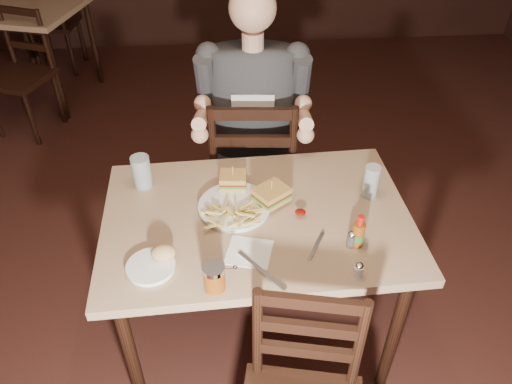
{
  "coord_description": "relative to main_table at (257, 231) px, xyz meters",
  "views": [
    {
      "loc": [
        -0.09,
        -1.5,
        2.08
      ],
      "look_at": [
        0.03,
        -0.0,
        0.85
      ],
      "focal_mm": 35.0,
      "sensor_mm": 36.0,
      "label": 1
    }
  ],
  "objects": [
    {
      "name": "bg_table",
      "position": [
        -1.57,
        2.55,
        -0.01
      ],
      "size": [
        0.99,
        0.99,
        0.77
      ],
      "rotation": [
        0.0,
        0.0,
        -0.28
      ],
      "color": "tan",
      "rests_on": "ground"
    },
    {
      "name": "bg_chair_far",
      "position": [
        -1.57,
        3.1,
        -0.26
      ],
      "size": [
        0.44,
        0.47,
        0.85
      ],
      "primitive_type": null,
      "rotation": [
        0.0,
        0.0,
        3.03
      ],
      "color": "black",
      "rests_on": "ground"
    },
    {
      "name": "diner",
      "position": [
        0.03,
        0.62,
        0.29
      ],
      "size": [
        0.58,
        0.47,
        0.94
      ],
      "primitive_type": null,
      "rotation": [
        0.0,
        0.0,
        -0.09
      ],
      "color": "#313236",
      "rests_on": "chair_far"
    },
    {
      "name": "dinner_plate",
      "position": [
        -0.08,
        0.05,
        0.09
      ],
      "size": [
        0.29,
        0.29,
        0.02
      ],
      "primitive_type": "cylinder",
      "rotation": [
        0.0,
        0.0,
        0.03
      ],
      "color": "white",
      "rests_on": "main_table"
    },
    {
      "name": "salt_shaker",
      "position": [
        0.32,
        -0.34,
        0.11
      ],
      "size": [
        0.03,
        0.03,
        0.06
      ],
      "primitive_type": null,
      "rotation": [
        0.0,
        0.0,
        0.03
      ],
      "color": "white",
      "rests_on": "main_table"
    },
    {
      "name": "knife",
      "position": [
        -0.01,
        -0.29,
        0.09
      ],
      "size": [
        0.15,
        0.2,
        0.01
      ],
      "primitive_type": "cube",
      "rotation": [
        0.0,
        0.0,
        0.66
      ],
      "color": "silver",
      "rests_on": "napkin"
    },
    {
      "name": "main_table",
      "position": [
        0.0,
        0.0,
        0.0
      ],
      "size": [
        1.22,
        0.84,
        0.77
      ],
      "rotation": [
        0.0,
        0.0,
        0.03
      ],
      "color": "tan",
      "rests_on": "ground"
    },
    {
      "name": "hot_sauce",
      "position": [
        0.35,
        -0.19,
        0.15
      ],
      "size": [
        0.04,
        0.04,
        0.14
      ],
      "primitive_type": null,
      "rotation": [
        0.0,
        0.0,
        0.03
      ],
      "color": "brown",
      "rests_on": "main_table"
    },
    {
      "name": "napkin",
      "position": [
        -0.05,
        -0.19,
        0.08
      ],
      "size": [
        0.19,
        0.18,
        0.0
      ],
      "primitive_type": "cube",
      "rotation": [
        0.0,
        0.0,
        -0.27
      ],
      "color": "white",
      "rests_on": "main_table"
    },
    {
      "name": "fries_pile",
      "position": [
        -0.1,
        -0.02,
        0.12
      ],
      "size": [
        0.25,
        0.18,
        0.04
      ],
      "primitive_type": null,
      "rotation": [
        0.0,
        0.0,
        0.03
      ],
      "color": "#CEB253",
      "rests_on": "dinner_plate"
    },
    {
      "name": "sandwich_left",
      "position": [
        -0.08,
        0.18,
        0.15
      ],
      "size": [
        0.11,
        0.1,
        0.1
      ],
      "primitive_type": null,
      "rotation": [
        0.0,
        0.0,
        -0.09
      ],
      "color": "#D7A753",
      "rests_on": "dinner_plate"
    },
    {
      "name": "glass_right",
      "position": [
        0.47,
        0.09,
        0.15
      ],
      "size": [
        0.07,
        0.07,
        0.14
      ],
      "primitive_type": "cylinder",
      "rotation": [
        0.0,
        0.0,
        0.03
      ],
      "color": "silver",
      "rests_on": "main_table"
    },
    {
      "name": "ketchup_dollop",
      "position": [
        0.17,
        -0.02,
        0.1
      ],
      "size": [
        0.04,
        0.04,
        0.01
      ],
      "primitive_type": "ellipsoid",
      "rotation": [
        0.0,
        0.0,
        0.03
      ],
      "color": "maroon",
      "rests_on": "dinner_plate"
    },
    {
      "name": "sandwich_right",
      "position": [
        0.06,
        0.07,
        0.15
      ],
      "size": [
        0.16,
        0.16,
        0.11
      ],
      "primitive_type": null,
      "rotation": [
        0.0,
        0.0,
        0.61
      ],
      "color": "#D7A753",
      "rests_on": "dinner_plate"
    },
    {
      "name": "glass_left",
      "position": [
        -0.46,
        0.23,
        0.15
      ],
      "size": [
        0.08,
        0.08,
        0.14
      ],
      "primitive_type": "cylinder",
      "rotation": [
        0.0,
        0.0,
        0.03
      ],
      "color": "silver",
      "rests_on": "main_table"
    },
    {
      "name": "room_shell",
      "position": [
        -0.03,
        0.05,
        0.71
      ],
      "size": [
        7.0,
        7.0,
        7.0
      ],
      "color": "black",
      "rests_on": "ground"
    },
    {
      "name": "bread_roll",
      "position": [
        -0.35,
        -0.21,
        0.12
      ],
      "size": [
        0.09,
        0.07,
        0.05
      ],
      "primitive_type": "ellipsoid",
      "rotation": [
        0.0,
        0.0,
        0.03
      ],
      "color": "tan",
      "rests_on": "side_plate"
    },
    {
      "name": "side_plate",
      "position": [
        -0.39,
        -0.24,
        0.09
      ],
      "size": [
        0.17,
        0.17,
        0.01
      ],
      "primitive_type": "cylinder",
      "rotation": [
        0.0,
        0.0,
        0.03
      ],
      "color": "white",
      "rests_on": "main_table"
    },
    {
      "name": "pepper_shaker",
      "position": [
        0.33,
        -0.19,
        0.11
      ],
      "size": [
        0.04,
        0.04,
        0.06
      ],
      "primitive_type": null,
      "rotation": [
        0.0,
        0.0,
        0.03
      ],
      "color": "#38332D",
      "rests_on": "main_table"
    },
    {
      "name": "syrup_dispenser",
      "position": [
        -0.17,
        -0.35,
        0.13
      ],
      "size": [
        0.08,
        0.08,
        0.1
      ],
      "primitive_type": null,
      "rotation": [
        0.0,
        0.0,
        0.03
      ],
      "color": "brown",
      "rests_on": "main_table"
    },
    {
      "name": "bg_chair_near",
      "position": [
        -1.57,
        2.0,
        -0.25
      ],
      "size": [
        0.55,
        0.57,
        0.88
      ],
      "primitive_type": null,
      "rotation": [
        0.0,
        0.0,
        -0.39
      ],
      "color": "black",
      "rests_on": "ground"
    },
    {
      "name": "chair_far",
      "position": [
        0.04,
        0.67,
        -0.19
      ],
      "size": [
        0.5,
        0.54,
        0.99
      ],
      "primitive_type": null,
      "rotation": [
        0.0,
        0.0,
        3.06
      ],
      "color": "black",
      "rests_on": "ground"
    },
    {
      "name": "fork",
      "position": [
        0.2,
        -0.19,
        0.09
      ],
      "size": [
        0.09,
        0.14,
        0.0
      ],
      "primitive_type": "cube",
      "rotation": [
        0.0,
        0.0,
        -0.52
      ],
      "color": "silver",
      "rests_on": "napkin"
    }
  ]
}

